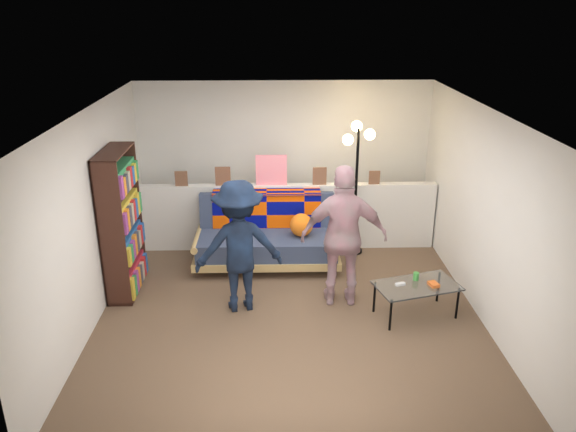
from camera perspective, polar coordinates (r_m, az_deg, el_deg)
The scene contains 10 objects.
ground at distance 6.96m, azimuth 0.10°, elevation -9.29°, with size 5.00×5.00×0.00m, color brown.
room_shell at distance 6.73m, azimuth -0.02°, elevation 5.16°, with size 4.60×5.05×2.45m.
half_wall_ledge at distance 8.36m, azimuth -0.28°, elevation -0.04°, with size 4.45×0.15×1.00m, color silver.
ledge_decor at distance 8.12m, azimuth -1.89°, elevation 4.34°, with size 2.97×0.02×0.45m.
futon_sofa at distance 7.90m, azimuth -2.02°, elevation -2.12°, with size 2.02×0.99×0.87m.
bookshelf at distance 7.32m, azimuth -16.56°, elevation -1.12°, with size 0.31×0.92×1.85m.
coffee_table at distance 6.80m, azimuth 12.98°, elevation -7.02°, with size 1.07×0.77×0.50m.
floor_lamp at distance 8.02m, azimuth 7.02°, elevation 5.47°, with size 0.45×0.37×1.94m.
person_left at distance 6.64m, azimuth -5.01°, elevation -3.09°, with size 1.05×0.60×1.62m, color black.
person_right at distance 6.73m, azimuth 5.71°, elevation -2.11°, with size 1.03×0.43×1.76m, color pink.
Camera 1 is at (-0.19, -5.99, 3.53)m, focal length 35.00 mm.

